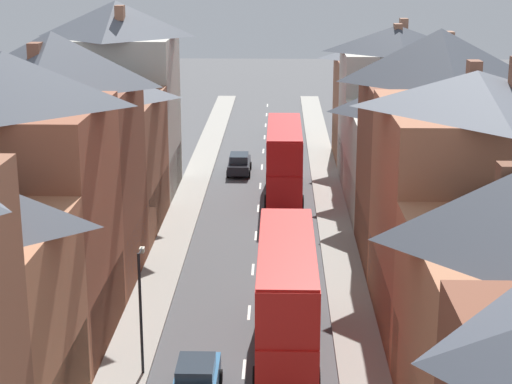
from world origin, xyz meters
name	(u,v)px	position (x,y,z in m)	size (l,w,h in m)	color
pavement_left	(179,224)	(-5.10, 38.00, 0.07)	(2.20, 104.00, 0.14)	gray
pavement_right	(335,226)	(5.10, 38.00, 0.07)	(2.20, 104.00, 0.14)	gray
centre_line_dashes	(256,236)	(0.00, 36.00, 0.01)	(0.14, 97.80, 0.01)	silver
terrace_row_left	(9,218)	(-10.19, 19.52, 6.27)	(8.00, 61.68, 14.31)	silver
terrace_row_right	(459,202)	(10.18, 24.78, 5.59)	(8.00, 72.83, 13.31)	beige
double_decker_bus_lead	(284,160)	(1.79, 44.99, 2.82)	(2.74, 10.80, 5.30)	red
double_decker_bus_mid_street	(286,298)	(1.79, 19.25, 2.82)	(2.74, 10.80, 5.30)	red
car_near_blue	(196,379)	(-1.80, 15.47, 0.84)	(1.90, 3.89, 1.67)	#236093
car_near_silver	(283,127)	(1.80, 67.09, 0.85)	(1.90, 4.20, 1.70)	#4C515B
car_parked_left_a	(239,163)	(-1.80, 51.86, 0.82)	(1.90, 4.48, 1.63)	black
car_parked_right_a	(283,141)	(1.80, 60.75, 0.81)	(1.90, 4.08, 1.60)	navy
street_lamp	(141,303)	(-4.25, 17.44, 3.24)	(0.20, 1.12, 5.50)	black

